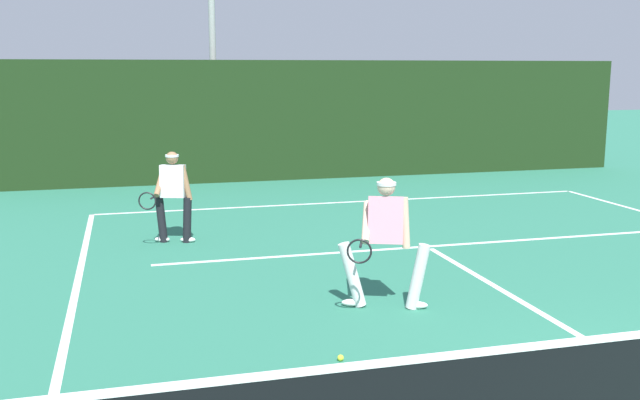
{
  "coord_description": "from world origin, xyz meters",
  "views": [
    {
      "loc": [
        -4.75,
        -4.25,
        2.92
      ],
      "look_at": [
        -2.02,
        5.89,
        1.0
      ],
      "focal_mm": 40.58,
      "sensor_mm": 36.0,
      "label": 1
    }
  ],
  "objects_px": {
    "player_near": "(385,237)",
    "tennis_ball": "(341,358)",
    "player_far": "(173,193)",
    "light_pole": "(212,12)"
  },
  "relations": [
    {
      "from": "player_far",
      "to": "tennis_ball",
      "type": "bearing_deg",
      "value": 121.16
    },
    {
      "from": "player_near",
      "to": "light_pole",
      "type": "xyz_separation_m",
      "value": [
        -0.62,
        11.92,
        3.51
      ]
    },
    {
      "from": "player_near",
      "to": "tennis_ball",
      "type": "bearing_deg",
      "value": 76.99
    },
    {
      "from": "light_pole",
      "to": "player_far",
      "type": "bearing_deg",
      "value": -102.0
    },
    {
      "from": "player_far",
      "to": "light_pole",
      "type": "bearing_deg",
      "value": -83.7
    },
    {
      "from": "player_far",
      "to": "tennis_ball",
      "type": "relative_size",
      "value": 23.53
    },
    {
      "from": "tennis_ball",
      "to": "light_pole",
      "type": "relative_size",
      "value": 0.01
    },
    {
      "from": "player_near",
      "to": "tennis_ball",
      "type": "relative_size",
      "value": 24.71
    },
    {
      "from": "tennis_ball",
      "to": "player_near",
      "type": "bearing_deg",
      "value": 55.56
    },
    {
      "from": "tennis_ball",
      "to": "player_far",
      "type": "bearing_deg",
      "value": 102.86
    }
  ]
}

